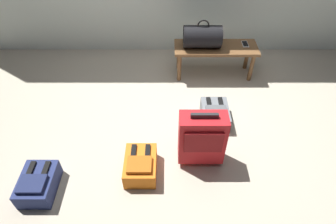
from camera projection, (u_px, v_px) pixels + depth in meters
name	position (u px, v px, depth m)	size (l,w,h in m)	color
ground_plane	(174.00, 128.00, 3.00)	(6.60, 6.60, 0.00)	#B2A893
bench	(215.00, 51.00, 3.46)	(1.00, 0.36, 0.40)	brown
duffel_bag_black	(202.00, 36.00, 3.33)	(0.44, 0.26, 0.34)	black
cell_phone	(244.00, 44.00, 3.45)	(0.07, 0.14, 0.01)	silver
suitcase_upright_red	(201.00, 138.00, 2.49)	(0.41, 0.21, 0.60)	red
backpack_grey	(214.00, 114.00, 3.02)	(0.28, 0.38, 0.21)	slate
backpack_navy	(38.00, 184.00, 2.40)	(0.28, 0.38, 0.21)	navy
backpack_orange	(140.00, 165.00, 2.54)	(0.28, 0.38, 0.21)	orange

